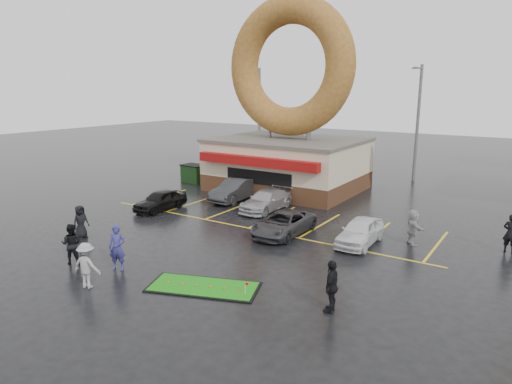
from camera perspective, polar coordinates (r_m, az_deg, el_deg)
The scene contains 18 objects.
ground at distance 21.75m, azimuth -6.00°, elevation -6.78°, with size 120.00×120.00×0.00m, color black.
donut_shop at distance 33.05m, azimuth 4.08°, elevation 8.01°, with size 10.20×8.70×13.50m.
streetlight_left at distance 42.57m, azimuth 0.37°, elevation 9.59°, with size 0.40×2.21×9.00m.
streetlight_mid at distance 37.89m, azimuth 19.54°, elevation 8.43°, with size 0.40×2.21×9.00m.
car_black at distance 28.29m, azimuth -11.87°, elevation -1.01°, with size 1.45×3.60×1.23m, color black.
car_dgrey at distance 30.07m, azimuth -2.53°, elevation 0.29°, with size 1.51×4.34×1.43m, color #29292B.
car_silver at distance 27.66m, azimuth 1.27°, elevation -1.06°, with size 1.71×4.21×1.22m, color #A6A5AA.
car_grey at distance 23.19m, azimuth 3.48°, elevation -3.94°, with size 1.94×4.21×1.17m, color #333235.
car_white at distance 22.31m, azimuth 12.87°, elevation -4.84°, with size 1.48×3.67×1.25m, color silver.
person_blue at distance 19.54m, azimuth -16.97°, elevation -6.66°, with size 0.69×0.46×1.90m, color navy.
person_blackjkt at distance 20.85m, azimuth -22.06°, elevation -6.03°, with size 0.85×0.66×1.76m, color black.
person_hoodie at distance 18.25m, azimuth -20.41°, elevation -8.60°, with size 1.13×0.65×1.75m, color gray.
person_bystander at distance 24.17m, azimuth -21.06°, elevation -3.49°, with size 0.81×0.53×1.66m, color black.
person_cameraman at distance 15.60m, azimuth 9.44°, elevation -11.53°, with size 1.07×0.44×1.82m, color black.
person_walker_near at distance 22.96m, azimuth 19.02°, elevation -4.13°, with size 1.58×0.50×1.70m, color #9C9C9E.
person_walker_far at distance 23.60m, azimuth 29.23°, elevation -4.53°, with size 0.66×0.43×1.80m, color black.
dumpster at distance 36.20m, azimuth -7.76°, elevation 2.26°, with size 1.80×1.20×1.30m, color #193D17.
putting_green at distance 17.55m, azimuth -6.57°, elevation -11.69°, with size 4.48×3.08×0.52m.
Camera 1 is at (13.02, -15.79, 7.35)m, focal length 32.00 mm.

